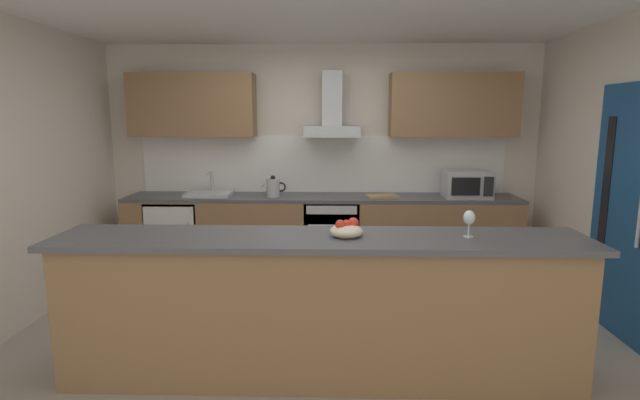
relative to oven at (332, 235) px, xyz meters
The scene contains 17 objects.
ground 1.68m from the oven, 94.06° to the right, with size 5.99×4.92×0.02m, color gray.
ceiling 2.69m from the oven, 94.06° to the right, with size 5.99×4.92×0.02m, color white.
wall_back 0.94m from the oven, 105.71° to the left, with size 5.99×0.12×2.60m, color silver.
backsplash_tile 0.85m from the oven, 108.87° to the left, with size 4.24×0.02×0.66m, color white.
counter_back 0.12m from the oven, 167.03° to the left, with size 4.39×0.60×0.90m.
counter_island 2.26m from the oven, 91.66° to the right, with size 3.53×0.64×1.00m.
upper_cabinets 1.47m from the oven, 122.94° to the left, with size 4.33×0.32×0.70m.
side_door 2.83m from the oven, 31.51° to the right, with size 0.08×0.85×2.05m.
oven is the anchor object (origin of this frame).
refrigerator 1.76m from the oven, behind, with size 0.58×0.60×0.85m.
microwave 1.60m from the oven, ahead, with size 0.50×0.38×0.30m.
sink 1.46m from the oven, behind, with size 0.50×0.40×0.26m.
kettle 0.85m from the oven, behind, with size 0.29×0.15×0.24m.
range_hood 1.33m from the oven, 90.00° to the left, with size 0.62×0.45×0.72m.
wine_glass 2.51m from the oven, 67.99° to the right, with size 0.08×0.08×0.18m.
fruit_bowl 2.33m from the oven, 87.26° to the right, with size 0.22×0.22×0.13m.
chopping_board 0.72m from the oven, ahead, with size 0.34×0.22×0.02m, color tan.
Camera 1 is at (0.14, -3.76, 1.78)m, focal length 27.28 mm.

